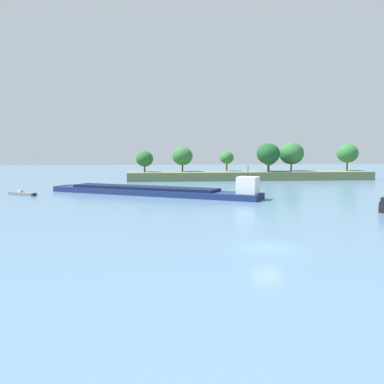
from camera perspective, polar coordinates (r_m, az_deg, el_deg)
The scene contains 4 objects.
ground_plane at distance 35.13m, azimuth 10.55°, elevation -7.66°, with size 400.00×400.00×0.00m, color slate.
treeline_island at distance 115.70m, azimuth 8.91°, elevation 3.47°, with size 67.33×10.97×10.42m.
fishing_skiff at distance 80.58m, azimuth -22.55°, elevation -0.21°, with size 5.65×4.31×1.03m.
cargo_barge at distance 74.83m, azimuth -5.14°, elevation 0.20°, with size 38.48×25.24×5.63m.
Camera 1 is at (-9.67, -32.78, 8.13)m, focal length 38.25 mm.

